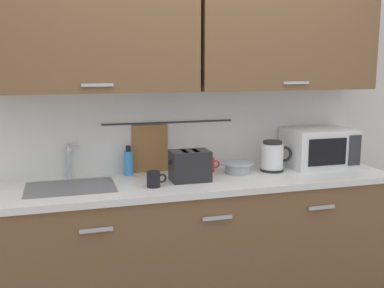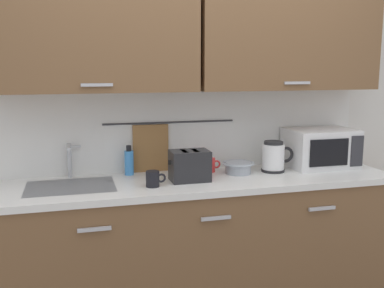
# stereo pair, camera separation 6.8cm
# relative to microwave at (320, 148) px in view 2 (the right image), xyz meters

# --- Properties ---
(counter_unit) EXTENTS (2.53, 0.64, 0.90)m
(counter_unit) POSITION_rel_microwave_xyz_m (-0.92, -0.11, -0.58)
(counter_unit) COLOR brown
(counter_unit) RESTS_ON ground
(back_wall_assembly) EXTENTS (3.70, 0.41, 2.50)m
(back_wall_assembly) POSITION_rel_microwave_xyz_m (-0.91, 0.12, 0.49)
(back_wall_assembly) COLOR silver
(back_wall_assembly) RESTS_ON ground
(sink_faucet) EXTENTS (0.09, 0.17, 0.22)m
(sink_faucet) POSITION_rel_microwave_xyz_m (-1.71, 0.12, 0.01)
(sink_faucet) COLOR #B2B5BA
(sink_faucet) RESTS_ON counter_unit
(microwave) EXTENTS (0.46, 0.35, 0.27)m
(microwave) POSITION_rel_microwave_xyz_m (0.00, 0.00, 0.00)
(microwave) COLOR white
(microwave) RESTS_ON counter_unit
(electric_kettle) EXTENTS (0.23, 0.16, 0.21)m
(electric_kettle) POSITION_rel_microwave_xyz_m (-0.38, -0.05, -0.03)
(electric_kettle) COLOR black
(electric_kettle) RESTS_ON counter_unit
(dish_soap_bottle) EXTENTS (0.06, 0.06, 0.20)m
(dish_soap_bottle) POSITION_rel_microwave_xyz_m (-1.34, 0.11, -0.05)
(dish_soap_bottle) COLOR #3F8CD8
(dish_soap_bottle) RESTS_ON counter_unit
(mug_near_sink) EXTENTS (0.12, 0.08, 0.09)m
(mug_near_sink) POSITION_rel_microwave_xyz_m (-1.24, -0.22, -0.09)
(mug_near_sink) COLOR black
(mug_near_sink) RESTS_ON counter_unit
(mixing_bowl) EXTENTS (0.21, 0.21, 0.08)m
(mixing_bowl) POSITION_rel_microwave_xyz_m (-0.63, -0.04, -0.09)
(mixing_bowl) COLOR #A5ADB7
(mixing_bowl) RESTS_ON counter_unit
(toaster) EXTENTS (0.26, 0.17, 0.19)m
(toaster) POSITION_rel_microwave_xyz_m (-0.99, -0.14, -0.04)
(toaster) COLOR #232326
(toaster) RESTS_ON counter_unit
(mug_by_kettle) EXTENTS (0.12, 0.08, 0.09)m
(mug_by_kettle) POSITION_rel_microwave_xyz_m (-0.80, 0.05, -0.09)
(mug_by_kettle) COLOR red
(mug_by_kettle) RESTS_ON counter_unit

